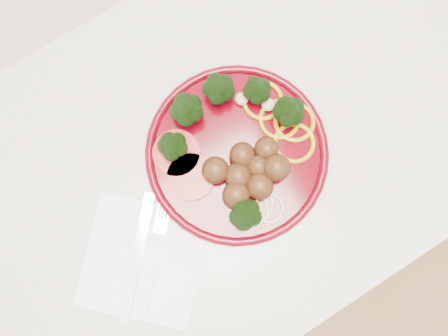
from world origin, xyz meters
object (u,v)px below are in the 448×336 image
napkin (143,260)px  fork (150,279)px  knife (134,273)px  plate (237,149)px

napkin → fork: (-0.00, -0.03, 0.01)m
napkin → knife: (-0.02, -0.01, 0.01)m
fork → knife: bearing=83.0°
plate → fork: plate is taller
knife → fork: size_ratio=1.12×
fork → plate: bearing=-24.1°
napkin → fork: fork is taller
napkin → fork: 0.03m
plate → knife: (-0.23, -0.08, -0.01)m
napkin → knife: size_ratio=1.13×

